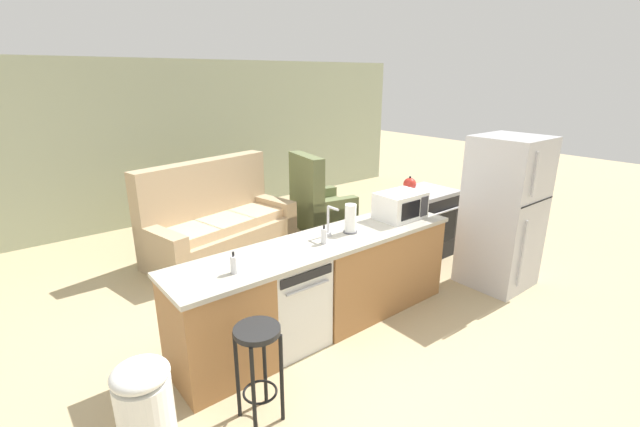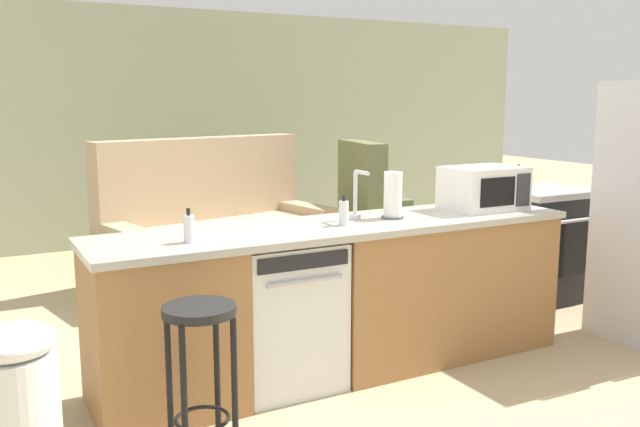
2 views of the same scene
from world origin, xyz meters
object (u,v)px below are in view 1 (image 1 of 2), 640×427
dishwasher (288,301)px  dish_soap_bottle (234,264)px  soap_bottle (324,236)px  kettle (410,184)px  refrigerator (503,213)px  bar_stool (258,354)px  stove_range (423,222)px  armchair (318,207)px  trash_bin (146,414)px  couch (217,226)px  paper_towel_roll (350,219)px  microwave (400,205)px

dishwasher → dish_soap_bottle: 0.78m
soap_bottle → kettle: size_ratio=0.86×
refrigerator → bar_stool: (-3.28, -0.09, -0.33)m
stove_range → armchair: size_ratio=0.75×
dish_soap_bottle → kettle: 3.08m
refrigerator → trash_bin: refrigerator is taller
couch → armchair: size_ratio=1.79×
trash_bin → couch: couch is taller
stove_range → dish_soap_bottle: 3.25m
bar_stool → armchair: (2.82, 2.90, -0.19)m
trash_bin → armchair: (3.56, 2.79, -0.03)m
paper_towel_roll → kettle: bearing=21.8°
soap_bottle → armchair: bearing=52.6°
kettle → armchair: size_ratio=0.17×
dishwasher → dish_soap_bottle: dish_soap_bottle is taller
stove_range → couch: couch is taller
refrigerator → dish_soap_bottle: bearing=171.8°
stove_range → couch: (-2.18, 1.76, -0.06)m
stove_range → kettle: 0.57m
refrigerator → kettle: (-0.17, 1.23, 0.12)m
armchair → bar_stool: bearing=-134.3°
dishwasher → kettle: size_ratio=4.10×
stove_range → soap_bottle: bearing=-164.8°
kettle → couch: size_ratio=0.10×
dish_soap_bottle → trash_bin: 1.14m
dishwasher → refrigerator: refrigerator is taller
soap_bottle → dishwasher: bearing=171.6°
trash_bin → refrigerator: bearing=-0.3°
stove_range → bar_stool: (-3.28, -1.19, 0.08)m
kettle → armchair: bearing=100.5°
soap_bottle → armchair: size_ratio=0.15×
stove_range → couch: 2.80m
stove_range → refrigerator: size_ratio=0.52×
refrigerator → paper_towel_roll: size_ratio=6.13×
dishwasher → kettle: kettle is taller
stove_range → couch: size_ratio=0.42×
refrigerator → paper_towel_roll: bearing=163.2°
stove_range → kettle: (-0.17, 0.13, 0.53)m
microwave → paper_towel_roll: (-0.71, 0.01, -0.00)m
stove_range → bar_stool: 3.49m
microwave → trash_bin: size_ratio=0.68×
stove_range → dish_soap_bottle: bearing=-168.5°
paper_towel_roll → dishwasher: bearing=-179.5°
trash_bin → bar_stool: bearing=-8.5°
paper_towel_roll → stove_range: bearing=16.4°
couch → paper_towel_roll: bearing=-81.7°
soap_bottle → bar_stool: size_ratio=0.24×
dish_soap_bottle → trash_bin: dish_soap_bottle is taller
stove_range → paper_towel_roll: size_ratio=3.19×
stove_range → bar_stool: bearing=-160.1°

